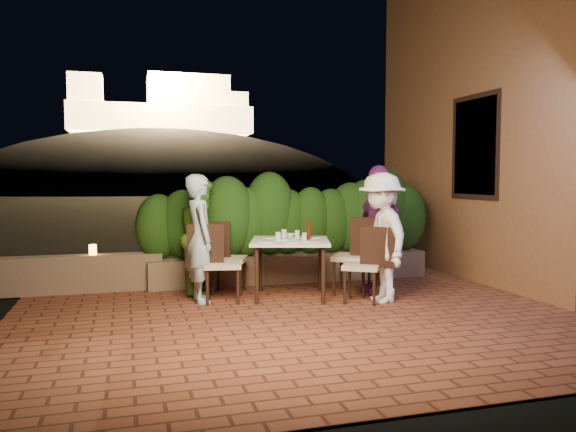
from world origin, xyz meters
name	(u,v)px	position (x,y,z in m)	size (l,w,h in m)	color
ground	(333,320)	(0.00, 0.00, -0.02)	(400.00, 400.00, 0.00)	black
terrace_floor	(318,314)	(0.00, 0.50, -0.07)	(7.00, 6.00, 0.15)	brown
building_wall	(501,118)	(3.60, 2.00, 2.50)	(1.60, 5.00, 5.00)	#935E3A
window_pane	(477,147)	(2.82, 1.50, 2.00)	(0.08, 1.00, 1.40)	black
window_frame	(476,147)	(2.81, 1.50, 2.00)	(0.06, 1.15, 1.55)	black
planter	(291,267)	(0.20, 2.30, 0.20)	(4.20, 0.55, 0.40)	brown
hedge	(291,218)	(0.20, 2.30, 0.95)	(4.00, 0.70, 1.10)	#1B4011
parapet	(79,274)	(-2.80, 2.30, 0.25)	(2.20, 0.30, 0.50)	brown
hill	(163,225)	(2.00, 60.00, -4.00)	(52.00, 40.00, 22.00)	black
fortress	(161,98)	(2.00, 60.00, 10.50)	(26.00, 8.00, 8.00)	#FFCC7A
dining_table	(290,269)	(-0.14, 1.18, 0.38)	(0.99, 0.99, 0.75)	white
plate_nw	(267,242)	(-0.50, 1.02, 0.76)	(0.23, 0.23, 0.01)	white
plate_sw	(271,238)	(-0.33, 1.46, 0.76)	(0.23, 0.23, 0.01)	white
plate_ne	(311,241)	(0.04, 0.88, 0.76)	(0.21, 0.21, 0.01)	white
plate_se	(312,237)	(0.21, 1.33, 0.76)	(0.22, 0.22, 0.01)	white
plate_centre	(287,239)	(-0.18, 1.18, 0.76)	(0.24, 0.24, 0.01)	white
plate_front	(292,242)	(-0.20, 0.90, 0.76)	(0.19, 0.19, 0.01)	white
glass_nw	(278,236)	(-0.33, 1.11, 0.81)	(0.07, 0.07, 0.11)	silver
glass_sw	(284,234)	(-0.17, 1.39, 0.81)	(0.07, 0.07, 0.12)	silver
glass_ne	(304,237)	(0.00, 1.03, 0.80)	(0.06, 0.06, 0.10)	silver
glass_se	(297,234)	(-0.01, 1.30, 0.80)	(0.06, 0.06, 0.11)	silver
beer_bottle	(309,229)	(0.10, 1.16, 0.89)	(0.05, 0.05, 0.28)	#48190C
bowl	(289,235)	(-0.06, 1.51, 0.77)	(0.18, 0.18, 0.05)	white
chair_left_front	(222,263)	(-1.03, 1.18, 0.49)	(0.45, 0.45, 0.98)	black
chair_left_back	(229,257)	(-0.85, 1.69, 0.48)	(0.44, 0.44, 0.96)	black
chair_right_front	(362,264)	(0.63, 0.66, 0.47)	(0.44, 0.44, 0.95)	black
chair_right_back	(352,256)	(0.71, 1.16, 0.51)	(0.48, 0.48, 1.03)	black
diner_blue	(200,238)	(-1.29, 1.26, 0.80)	(0.58, 0.38, 1.59)	#ABCCDC
diner_green	(202,236)	(-1.19, 1.82, 0.77)	(0.75, 0.58, 1.54)	#7DC33D
diner_white	(381,238)	(0.87, 0.62, 0.81)	(1.04, 0.60, 1.61)	white
diner_purple	(378,230)	(1.06, 1.09, 0.86)	(1.01, 0.42, 1.72)	#792875
parapet_lamp	(93,250)	(-2.61, 2.30, 0.57)	(0.10, 0.10, 0.14)	orange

